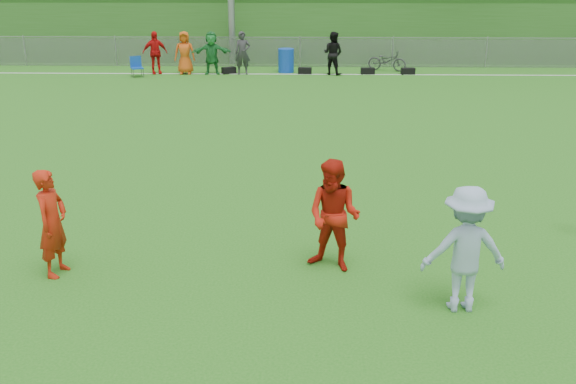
{
  "coord_description": "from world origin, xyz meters",
  "views": [
    {
      "loc": [
        0.21,
        -8.08,
        4.3
      ],
      "look_at": [
        -0.01,
        0.5,
        1.22
      ],
      "focal_mm": 40.0,
      "sensor_mm": 36.0,
      "label": 1
    }
  ],
  "objects_px": {
    "bicycle": "(387,61)",
    "player_red_left": "(52,223)",
    "player_red_center": "(334,216)",
    "recycling_bin": "(286,61)",
    "player_blue": "(465,249)"
  },
  "relations": [
    {
      "from": "player_blue",
      "to": "player_red_left",
      "type": "bearing_deg",
      "value": -12.01
    },
    {
      "from": "player_red_center",
      "to": "recycling_bin",
      "type": "distance_m",
      "value": 18.0
    },
    {
      "from": "player_red_center",
      "to": "player_blue",
      "type": "relative_size",
      "value": 0.99
    },
    {
      "from": "bicycle",
      "to": "player_red_center",
      "type": "bearing_deg",
      "value": -167.98
    },
    {
      "from": "player_red_left",
      "to": "player_red_center",
      "type": "distance_m",
      "value": 4.04
    },
    {
      "from": "player_blue",
      "to": "bicycle",
      "type": "xyz_separation_m",
      "value": [
        1.37,
        19.57,
        -0.42
      ]
    },
    {
      "from": "player_red_left",
      "to": "bicycle",
      "type": "relative_size",
      "value": 0.99
    },
    {
      "from": "player_red_left",
      "to": "player_red_center",
      "type": "height_order",
      "value": "player_red_center"
    },
    {
      "from": "player_red_left",
      "to": "recycling_bin",
      "type": "distance_m",
      "value": 18.45
    },
    {
      "from": "player_red_left",
      "to": "recycling_bin",
      "type": "height_order",
      "value": "player_red_left"
    },
    {
      "from": "player_red_center",
      "to": "bicycle",
      "type": "distance_m",
      "value": 18.7
    },
    {
      "from": "player_blue",
      "to": "recycling_bin",
      "type": "bearing_deg",
      "value": -85.02
    },
    {
      "from": "player_red_center",
      "to": "player_blue",
      "type": "height_order",
      "value": "player_blue"
    },
    {
      "from": "bicycle",
      "to": "player_red_left",
      "type": "bearing_deg",
      "value": -179.32
    },
    {
      "from": "player_red_left",
      "to": "player_red_center",
      "type": "bearing_deg",
      "value": -76.45
    }
  ]
}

